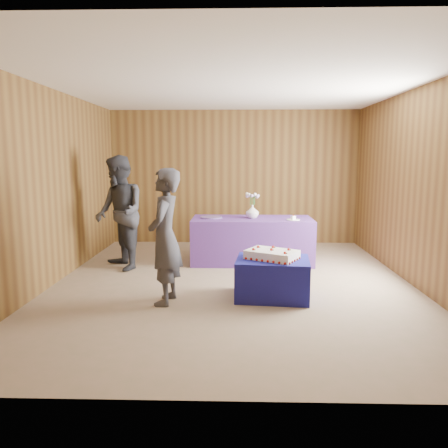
{
  "coord_description": "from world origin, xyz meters",
  "views": [
    {
      "loc": [
        0.05,
        -5.95,
        1.77
      ],
      "look_at": [
        -0.12,
        0.1,
        0.83
      ],
      "focal_mm": 35.0,
      "sensor_mm": 36.0,
      "label": 1
    }
  ],
  "objects_px": {
    "vase": "(252,212)",
    "guest_left": "(165,237)",
    "cake_table": "(272,278)",
    "sheet_cake": "(272,255)",
    "serving_table": "(252,240)",
    "guest_right": "(120,213)"
  },
  "relations": [
    {
      "from": "serving_table",
      "to": "vase",
      "type": "relative_size",
      "value": 8.93
    },
    {
      "from": "serving_table",
      "to": "sheet_cake",
      "type": "distance_m",
      "value": 1.9
    },
    {
      "from": "serving_table",
      "to": "vase",
      "type": "distance_m",
      "value": 0.49
    },
    {
      "from": "cake_table",
      "to": "serving_table",
      "type": "distance_m",
      "value": 1.9
    },
    {
      "from": "vase",
      "to": "guest_left",
      "type": "distance_m",
      "value": 2.41
    },
    {
      "from": "sheet_cake",
      "to": "guest_left",
      "type": "bearing_deg",
      "value": -140.02
    },
    {
      "from": "vase",
      "to": "guest_left",
      "type": "bearing_deg",
      "value": -117.79
    },
    {
      "from": "cake_table",
      "to": "sheet_cake",
      "type": "relative_size",
      "value": 1.19
    },
    {
      "from": "sheet_cake",
      "to": "guest_right",
      "type": "xyz_separation_m",
      "value": [
        -2.28,
        1.36,
        0.34
      ]
    },
    {
      "from": "sheet_cake",
      "to": "guest_left",
      "type": "relative_size",
      "value": 0.46
    },
    {
      "from": "vase",
      "to": "guest_right",
      "type": "xyz_separation_m",
      "value": [
        -2.1,
        -0.53,
        0.04
      ]
    },
    {
      "from": "cake_table",
      "to": "guest_left",
      "type": "distance_m",
      "value": 1.45
    },
    {
      "from": "vase",
      "to": "cake_table",
      "type": "bearing_deg",
      "value": -84.19
    },
    {
      "from": "cake_table",
      "to": "guest_left",
      "type": "xyz_separation_m",
      "value": [
        -1.31,
        -0.24,
        0.57
      ]
    },
    {
      "from": "cake_table",
      "to": "sheet_cake",
      "type": "xyz_separation_m",
      "value": [
        -0.01,
        0.0,
        0.31
      ]
    },
    {
      "from": "guest_right",
      "to": "serving_table",
      "type": "bearing_deg",
      "value": 70.15
    },
    {
      "from": "cake_table",
      "to": "guest_right",
      "type": "height_order",
      "value": "guest_right"
    },
    {
      "from": "cake_table",
      "to": "sheet_cake",
      "type": "height_order",
      "value": "sheet_cake"
    },
    {
      "from": "cake_table",
      "to": "vase",
      "type": "relative_size",
      "value": 4.02
    },
    {
      "from": "vase",
      "to": "sheet_cake",
      "type": "bearing_deg",
      "value": -84.52
    },
    {
      "from": "serving_table",
      "to": "vase",
      "type": "bearing_deg",
      "value": 69.04
    },
    {
      "from": "serving_table",
      "to": "sheet_cake",
      "type": "bearing_deg",
      "value": -84.24
    }
  ]
}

